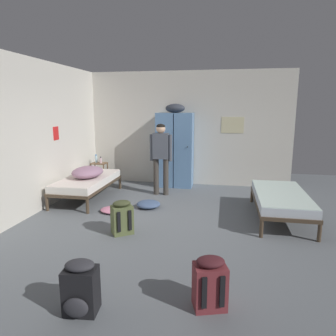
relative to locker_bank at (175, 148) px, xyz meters
The scene contains 15 objects.
ground_plane 2.90m from the locker_bank, 84.22° to the right, with size 9.58×9.58×0.00m, color slate.
room_backdrop 1.77m from the locker_bank, 129.94° to the right, with size 5.19×6.05×2.88m.
locker_bank is the anchor object (origin of this frame).
shelf_unit 2.07m from the locker_bank, behind, with size 0.38×0.30×0.57m.
bed_right 3.06m from the locker_bank, 41.16° to the right, with size 0.90×1.90×0.49m.
bed_left_rear 2.32m from the locker_bank, 139.53° to the right, with size 0.90×1.90×0.49m.
bedding_heap 2.27m from the locker_bank, 138.24° to the right, with size 0.63×0.81×0.24m.
person_traveler 0.87m from the locker_bank, 102.19° to the right, with size 0.51×0.21×1.63m.
water_bottle 2.07m from the locker_bank, behind, with size 0.06×0.06×0.22m.
lotion_bottle 1.93m from the locker_bank, behind, with size 0.05×0.05×0.17m.
backpack_maroon 4.93m from the locker_bank, 76.53° to the right, with size 0.38×0.39×0.55m.
backpack_olive 3.23m from the locker_bank, 96.16° to the right, with size 0.41×0.41×0.55m.
backpack_black 5.11m from the locker_bank, 91.07° to the right, with size 0.34×0.36×0.55m.
clothes_pile_pink 2.52m from the locker_bank, 109.87° to the right, with size 0.60×0.44×0.09m.
clothes_pile_denim 2.04m from the locker_bank, 97.53° to the right, with size 0.48×0.47×0.14m.
Camera 1 is at (0.97, -4.84, 2.00)m, focal length 32.81 mm.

